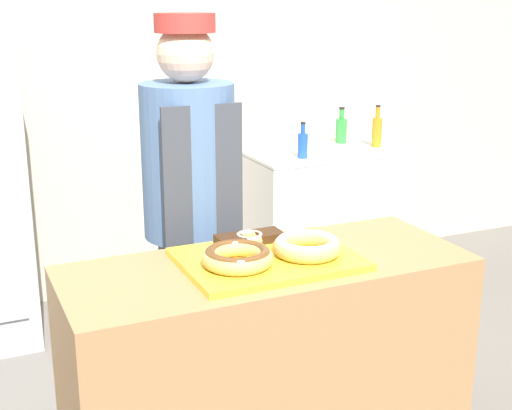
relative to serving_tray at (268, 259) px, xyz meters
The scene contains 13 objects.
wall_back 2.17m from the serving_tray, 90.00° to the left, with size 8.00×0.06×2.70m.
display_counter 0.46m from the serving_tray, ahead, with size 1.42×0.56×0.90m.
serving_tray is the anchor object (origin of this frame).
donut_chocolate_glaze 0.14m from the serving_tray, 161.98° to the right, with size 0.24×0.24×0.06m.
donut_light_glaze 0.14m from the serving_tray, 18.02° to the right, with size 0.24×0.24×0.06m.
donut_mini_center 0.16m from the serving_tray, 90.00° to the left, with size 0.11×0.11×0.03m.
brownie_back_left 0.18m from the serving_tray, 115.65° to the left, with size 0.09×0.09×0.03m.
brownie_back_right 0.18m from the serving_tray, 64.35° to the left, with size 0.09×0.09×0.03m.
baker_person 0.60m from the serving_tray, 97.42° to the left, with size 0.38×0.38×1.72m.
chest_freezer 2.14m from the serving_tray, 56.06° to the left, with size 0.96×0.67×0.87m.
bottle_blue 1.81m from the serving_tray, 58.52° to the left, with size 0.06×0.06×0.21m.
bottle_green 2.31m from the serving_tray, 53.12° to the left, with size 0.07×0.07×0.23m.
bottle_orange 2.25m from the serving_tray, 47.20° to the left, with size 0.06×0.06×0.26m.
Camera 1 is at (-0.98, -2.08, 1.78)m, focal length 50.00 mm.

